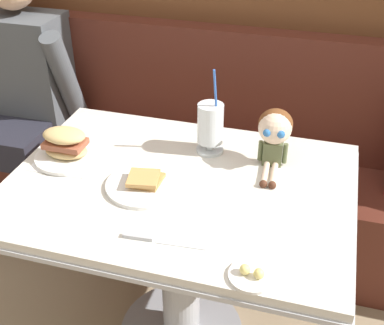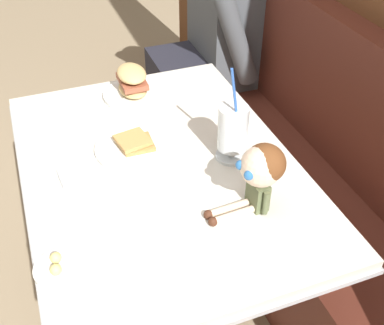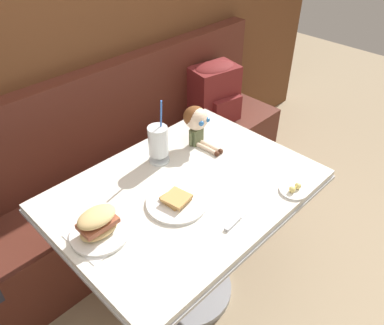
{
  "view_description": "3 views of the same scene",
  "coord_description": "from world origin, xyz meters",
  "px_view_note": "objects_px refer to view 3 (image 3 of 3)",
  "views": [
    {
      "loc": [
        0.41,
        -1.09,
        1.68
      ],
      "look_at": [
        0.04,
        0.2,
        0.81
      ],
      "focal_mm": 47.56,
      "sensor_mm": 36.0,
      "label": 1
    },
    {
      "loc": [
        1.1,
        -0.12,
        1.66
      ],
      "look_at": [
        0.08,
        0.26,
        0.78
      ],
      "focal_mm": 45.01,
      "sensor_mm": 36.0,
      "label": 2
    },
    {
      "loc": [
        -0.86,
        -0.71,
        1.82
      ],
      "look_at": [
        0.11,
        0.25,
        0.78
      ],
      "focal_mm": 35.89,
      "sensor_mm": 36.0,
      "label": 3
    }
  ],
  "objects_px": {
    "toast_plate": "(177,202)",
    "sandwich_plate": "(99,226)",
    "seated_doll": "(196,121)",
    "backpack": "(215,92)",
    "butter_saucer": "(294,190)",
    "butter_knife": "(238,219)",
    "milkshake_glass": "(158,142)"
  },
  "relations": [
    {
      "from": "toast_plate",
      "to": "sandwich_plate",
      "type": "distance_m",
      "value": 0.33
    },
    {
      "from": "toast_plate",
      "to": "seated_doll",
      "type": "height_order",
      "value": "seated_doll"
    },
    {
      "from": "sandwich_plate",
      "to": "seated_doll",
      "type": "bearing_deg",
      "value": 13.58
    },
    {
      "from": "backpack",
      "to": "butter_saucer",
      "type": "bearing_deg",
      "value": -120.64
    },
    {
      "from": "seated_doll",
      "to": "backpack",
      "type": "distance_m",
      "value": 0.75
    },
    {
      "from": "butter_saucer",
      "to": "butter_knife",
      "type": "xyz_separation_m",
      "value": [
        -0.29,
        0.06,
        -0.0
      ]
    },
    {
      "from": "butter_saucer",
      "to": "butter_knife",
      "type": "bearing_deg",
      "value": 167.99
    },
    {
      "from": "seated_doll",
      "to": "milkshake_glass",
      "type": "bearing_deg",
      "value": 174.0
    },
    {
      "from": "butter_knife",
      "to": "seated_doll",
      "type": "bearing_deg",
      "value": 61.11
    },
    {
      "from": "seated_doll",
      "to": "backpack",
      "type": "bearing_deg",
      "value": 34.51
    },
    {
      "from": "butter_knife",
      "to": "milkshake_glass",
      "type": "bearing_deg",
      "value": 85.23
    },
    {
      "from": "sandwich_plate",
      "to": "butter_saucer",
      "type": "bearing_deg",
      "value": -27.95
    },
    {
      "from": "butter_saucer",
      "to": "backpack",
      "type": "bearing_deg",
      "value": 59.36
    },
    {
      "from": "milkshake_glass",
      "to": "seated_doll",
      "type": "distance_m",
      "value": 0.22
    },
    {
      "from": "butter_knife",
      "to": "butter_saucer",
      "type": "bearing_deg",
      "value": -12.01
    },
    {
      "from": "sandwich_plate",
      "to": "backpack",
      "type": "xyz_separation_m",
      "value": [
        1.27,
        0.57,
        -0.13
      ]
    },
    {
      "from": "sandwich_plate",
      "to": "backpack",
      "type": "bearing_deg",
      "value": 24.2
    },
    {
      "from": "toast_plate",
      "to": "sandwich_plate",
      "type": "bearing_deg",
      "value": 165.7
    },
    {
      "from": "butter_saucer",
      "to": "butter_knife",
      "type": "relative_size",
      "value": 0.51
    },
    {
      "from": "toast_plate",
      "to": "butter_knife",
      "type": "bearing_deg",
      "value": -66.68
    },
    {
      "from": "toast_plate",
      "to": "butter_knife",
      "type": "height_order",
      "value": "toast_plate"
    },
    {
      "from": "sandwich_plate",
      "to": "butter_knife",
      "type": "xyz_separation_m",
      "value": [
        0.42,
        -0.31,
        -0.04
      ]
    },
    {
      "from": "butter_saucer",
      "to": "seated_doll",
      "type": "height_order",
      "value": "seated_doll"
    },
    {
      "from": "milkshake_glass",
      "to": "sandwich_plate",
      "type": "distance_m",
      "value": 0.5
    },
    {
      "from": "toast_plate",
      "to": "milkshake_glass",
      "type": "bearing_deg",
      "value": 61.93
    },
    {
      "from": "toast_plate",
      "to": "seated_doll",
      "type": "relative_size",
      "value": 1.13
    },
    {
      "from": "butter_knife",
      "to": "backpack",
      "type": "relative_size",
      "value": 0.58
    },
    {
      "from": "toast_plate",
      "to": "backpack",
      "type": "relative_size",
      "value": 0.62
    },
    {
      "from": "milkshake_glass",
      "to": "butter_saucer",
      "type": "height_order",
      "value": "milkshake_glass"
    },
    {
      "from": "sandwich_plate",
      "to": "seated_doll",
      "type": "xyz_separation_m",
      "value": [
        0.68,
        0.16,
        0.08
      ]
    },
    {
      "from": "toast_plate",
      "to": "butter_knife",
      "type": "distance_m",
      "value": 0.25
    },
    {
      "from": "butter_saucer",
      "to": "seated_doll",
      "type": "xyz_separation_m",
      "value": [
        -0.03,
        0.54,
        0.12
      ]
    }
  ]
}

